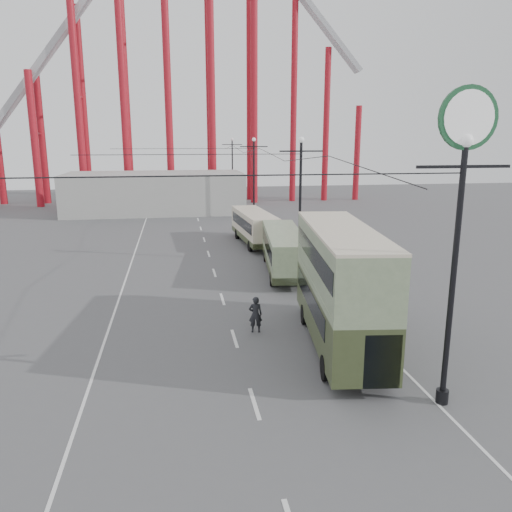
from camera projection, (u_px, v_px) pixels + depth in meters
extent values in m
plane|color=#525255|center=(271.00, 376.00, 19.78)|extent=(160.00, 160.00, 0.00)
cube|color=silver|center=(211.00, 262.00, 37.88)|extent=(0.15, 82.00, 0.01)
cube|color=silver|center=(290.00, 256.00, 39.83)|extent=(0.12, 120.00, 0.01)
cube|color=silver|center=(131.00, 262.00, 37.91)|extent=(0.12, 120.00, 0.01)
cylinder|color=black|center=(453.00, 281.00, 16.73)|extent=(0.20, 0.20, 9.00)
cylinder|color=black|center=(442.00, 396.00, 17.71)|extent=(0.44, 0.44, 0.50)
cube|color=black|center=(464.00, 167.00, 15.86)|extent=(3.20, 0.10, 0.10)
sphere|color=white|center=(466.00, 141.00, 15.68)|extent=(0.44, 0.44, 0.44)
cylinder|color=#1B4F2C|center=(468.00, 118.00, 15.52)|extent=(2.00, 0.12, 2.00)
cylinder|color=white|center=(468.00, 118.00, 15.52)|extent=(1.70, 0.16, 1.70)
cylinder|color=black|center=(300.00, 203.00, 36.92)|extent=(0.20, 0.20, 9.00)
cylinder|color=black|center=(299.00, 259.00, 37.89)|extent=(0.44, 0.44, 0.50)
cube|color=black|center=(301.00, 151.00, 36.05)|extent=(3.20, 0.10, 0.10)
sphere|color=white|center=(301.00, 140.00, 35.86)|extent=(0.44, 0.44, 0.44)
cylinder|color=black|center=(254.00, 180.00, 58.06)|extent=(0.20, 0.20, 9.00)
cylinder|color=black|center=(254.00, 216.00, 59.03)|extent=(0.44, 0.44, 0.50)
cube|color=black|center=(254.00, 147.00, 57.19)|extent=(3.20, 0.10, 0.10)
sphere|color=white|center=(254.00, 139.00, 57.00)|extent=(0.44, 0.44, 0.44)
cylinder|color=black|center=(232.00, 169.00, 79.20)|extent=(0.20, 0.20, 9.00)
cylinder|color=black|center=(233.00, 196.00, 80.17)|extent=(0.44, 0.44, 0.50)
cube|color=black|center=(232.00, 145.00, 78.33)|extent=(3.20, 0.10, 0.10)
sphere|color=white|center=(232.00, 139.00, 78.15)|extent=(0.44, 0.44, 0.44)
cylinder|color=maroon|center=(0.00, 169.00, 70.98)|extent=(1.00, 1.00, 10.00)
cylinder|color=maroon|center=(34.00, 140.00, 67.15)|extent=(1.00, 1.00, 18.00)
cylinder|color=maroon|center=(42.00, 140.00, 71.00)|extent=(1.00, 1.00, 18.00)
cylinder|color=maroon|center=(78.00, 106.00, 67.05)|extent=(1.00, 1.00, 27.00)
cylinder|color=maroon|center=(83.00, 108.00, 70.90)|extent=(1.00, 1.00, 27.00)
cylinder|color=maroon|center=(122.00, 71.00, 66.96)|extent=(1.00, 1.00, 36.00)
cylinder|color=maroon|center=(125.00, 75.00, 70.80)|extent=(1.00, 1.00, 36.00)
cylinder|color=maroon|center=(166.00, 37.00, 66.86)|extent=(1.00, 1.00, 45.00)
cylinder|color=maroon|center=(166.00, 42.00, 70.70)|extent=(1.00, 1.00, 45.00)
cylinder|color=maroon|center=(210.00, 10.00, 66.99)|extent=(1.00, 1.00, 52.00)
cylinder|color=maroon|center=(208.00, 17.00, 70.83)|extent=(1.00, 1.00, 52.00)
cylinder|color=maroon|center=(254.00, 0.00, 67.58)|extent=(1.00, 1.00, 55.00)
cylinder|color=maroon|center=(250.00, 8.00, 71.42)|extent=(1.00, 1.00, 55.00)
cylinder|color=maroon|center=(294.00, 98.00, 72.33)|extent=(0.90, 0.90, 30.00)
cylinder|color=maroon|center=(326.00, 126.00, 74.03)|extent=(0.90, 0.90, 22.00)
cylinder|color=maroon|center=(357.00, 154.00, 75.72)|extent=(0.90, 0.90, 14.00)
cube|color=#A1A1A5|center=(329.00, 32.00, 71.05)|extent=(9.89, 2.00, 10.87)
cube|color=#9E9E99|center=(155.00, 193.00, 63.44)|extent=(22.00, 10.00, 5.00)
cube|color=#343D20|center=(339.00, 311.00, 22.25)|extent=(3.72, 10.34, 2.22)
cube|color=black|center=(339.00, 301.00, 22.15)|extent=(3.52, 8.34, 0.91)
cube|color=#6C815E|center=(340.00, 284.00, 21.96)|extent=(3.74, 10.34, 0.30)
cube|color=#6C815E|center=(341.00, 256.00, 21.67)|extent=(3.72, 10.34, 2.22)
cube|color=black|center=(341.00, 254.00, 21.65)|extent=(3.69, 9.74, 0.86)
cube|color=beige|center=(342.00, 229.00, 21.40)|extent=(3.74, 10.34, 0.12)
cylinder|color=black|center=(305.00, 314.00, 25.23)|extent=(0.40, 1.04, 1.01)
cylinder|color=black|center=(349.00, 314.00, 25.32)|extent=(0.40, 1.04, 1.01)
cylinder|color=black|center=(326.00, 368.00, 19.33)|extent=(0.40, 1.04, 1.01)
cylinder|color=black|center=(384.00, 367.00, 19.42)|extent=(0.40, 1.04, 1.01)
cube|color=#6C815E|center=(283.00, 249.00, 34.87)|extent=(3.49, 10.44, 2.24)
cube|color=black|center=(284.00, 244.00, 34.79)|extent=(3.40, 9.34, 0.88)
cube|color=#343D20|center=(283.00, 262.00, 35.08)|extent=(3.52, 10.45, 0.47)
cube|color=#6C815E|center=(284.00, 233.00, 34.60)|extent=(3.51, 10.45, 0.15)
cylinder|color=black|center=(266.00, 256.00, 37.90)|extent=(0.37, 0.96, 0.93)
cylinder|color=black|center=(293.00, 256.00, 37.99)|extent=(0.37, 0.96, 0.93)
cylinder|color=black|center=(272.00, 278.00, 31.92)|extent=(0.37, 0.96, 0.93)
cylinder|color=black|center=(305.00, 278.00, 32.02)|extent=(0.37, 0.96, 0.93)
cube|color=beige|center=(254.00, 226.00, 44.28)|extent=(2.97, 9.40, 2.22)
cube|color=black|center=(254.00, 222.00, 44.19)|extent=(2.93, 8.30, 0.88)
cube|color=#343D20|center=(254.00, 236.00, 44.48)|extent=(3.00, 9.40, 0.46)
cube|color=beige|center=(254.00, 213.00, 44.01)|extent=(2.99, 9.40, 0.15)
cylinder|color=black|center=(238.00, 234.00, 46.59)|extent=(0.32, 0.94, 0.93)
cylinder|color=black|center=(259.00, 233.00, 47.06)|extent=(0.32, 0.94, 0.93)
cylinder|color=black|center=(250.00, 246.00, 41.68)|extent=(0.32, 0.94, 0.93)
cylinder|color=black|center=(274.00, 244.00, 42.14)|extent=(0.32, 0.94, 0.93)
imported|color=black|center=(255.00, 314.00, 24.07)|extent=(0.68, 0.48, 1.79)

